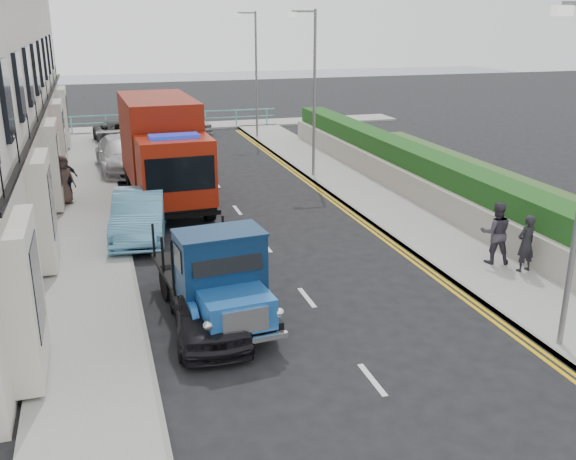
# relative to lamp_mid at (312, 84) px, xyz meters

# --- Properties ---
(ground) EXTENTS (120.00, 120.00, 0.00)m
(ground) POSITION_rel_lamp_mid_xyz_m (-4.18, -14.00, -4.00)
(ground) COLOR black
(ground) RESTS_ON ground
(pavement_west) EXTENTS (2.40, 38.00, 0.12)m
(pavement_west) POSITION_rel_lamp_mid_xyz_m (-9.38, -5.00, -3.94)
(pavement_west) COLOR gray
(pavement_west) RESTS_ON ground
(pavement_east) EXTENTS (2.60, 38.00, 0.12)m
(pavement_east) POSITION_rel_lamp_mid_xyz_m (1.12, -5.00, -3.94)
(pavement_east) COLOR gray
(pavement_east) RESTS_ON ground
(promenade) EXTENTS (30.00, 2.50, 0.12)m
(promenade) POSITION_rel_lamp_mid_xyz_m (-4.18, 15.00, -3.94)
(promenade) COLOR gray
(promenade) RESTS_ON ground
(sea_plane) EXTENTS (120.00, 120.00, 0.00)m
(sea_plane) POSITION_rel_lamp_mid_xyz_m (-4.18, 46.00, -4.00)
(sea_plane) COLOR slate
(sea_plane) RESTS_ON ground
(garden_east) EXTENTS (1.45, 28.00, 1.75)m
(garden_east) POSITION_rel_lamp_mid_xyz_m (3.03, -5.00, -3.10)
(garden_east) COLOR #B2AD9E
(garden_east) RESTS_ON ground
(seafront_railing) EXTENTS (13.00, 0.08, 1.11)m
(seafront_railing) POSITION_rel_lamp_mid_xyz_m (-4.18, 14.20, -3.42)
(seafront_railing) COLOR #59B2A5
(seafront_railing) RESTS_ON ground
(lamp_mid) EXTENTS (1.23, 0.18, 7.00)m
(lamp_mid) POSITION_rel_lamp_mid_xyz_m (0.00, 0.00, 0.00)
(lamp_mid) COLOR slate
(lamp_mid) RESTS_ON ground
(lamp_far) EXTENTS (1.23, 0.18, 7.00)m
(lamp_far) POSITION_rel_lamp_mid_xyz_m (0.00, 10.00, 0.00)
(lamp_far) COLOR slate
(lamp_far) RESTS_ON ground
(bedford_lorry) EXTENTS (2.29, 4.89, 2.24)m
(bedford_lorry) POSITION_rel_lamp_mid_xyz_m (-6.52, -12.79, -2.97)
(bedford_lorry) COLOR black
(bedford_lorry) RESTS_ON ground
(red_lorry) EXTENTS (2.71, 7.40, 3.83)m
(red_lorry) POSITION_rel_lamp_mid_xyz_m (-6.52, -1.98, -1.96)
(red_lorry) COLOR black
(red_lorry) RESTS_ON ground
(parked_car_front) EXTENTS (1.79, 4.01, 1.34)m
(parked_car_front) POSITION_rel_lamp_mid_xyz_m (-6.84, -13.00, -3.33)
(parked_car_front) COLOR black
(parked_car_front) RESTS_ON ground
(parked_car_mid) EXTENTS (2.15, 4.64, 1.47)m
(parked_car_mid) POSITION_rel_lamp_mid_xyz_m (-7.78, -5.99, -3.26)
(parked_car_mid) COLOR #61A7D1
(parked_car_mid) RESTS_ON ground
(parked_car_rear) EXTENTS (2.47, 5.41, 1.54)m
(parked_car_rear) POSITION_rel_lamp_mid_xyz_m (-7.78, 3.65, -3.23)
(parked_car_rear) COLOR #B9BABF
(parked_car_rear) RESTS_ON ground
(seafront_car_left) EXTENTS (2.80, 5.15, 1.37)m
(seafront_car_left) POSITION_rel_lamp_mid_xyz_m (-7.68, 10.34, -3.31)
(seafront_car_left) COLOR black
(seafront_car_left) RESTS_ON ground
(seafront_car_right) EXTENTS (3.05, 4.36, 1.38)m
(seafront_car_right) POSITION_rel_lamp_mid_xyz_m (-3.56, 13.00, -3.31)
(seafront_car_right) COLOR #B1B3B7
(seafront_car_right) RESTS_ON ground
(pedestrian_east_near) EXTENTS (0.63, 0.47, 1.59)m
(pedestrian_east_near) POSITION_rel_lamp_mid_xyz_m (1.92, -12.28, -3.08)
(pedestrian_east_near) COLOR black
(pedestrian_east_near) RESTS_ON pavement_east
(pedestrian_east_far) EXTENTS (1.04, 0.93, 1.77)m
(pedestrian_east_far) POSITION_rel_lamp_mid_xyz_m (1.51, -11.49, -2.99)
(pedestrian_east_far) COLOR #37323E
(pedestrian_east_far) RESTS_ON pavement_east
(pedestrian_west_near) EXTENTS (1.00, 0.94, 1.65)m
(pedestrian_west_near) POSITION_rel_lamp_mid_xyz_m (-10.05, -1.24, -3.05)
(pedestrian_west_near) COLOR #1A2130
(pedestrian_west_near) RESTS_ON pavement_west
(pedestrian_west_far) EXTENTS (1.04, 0.90, 1.81)m
(pedestrian_west_far) POSITION_rel_lamp_mid_xyz_m (-10.18, -1.68, -2.97)
(pedestrian_west_far) COLOR #443831
(pedestrian_west_far) RESTS_ON pavement_west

